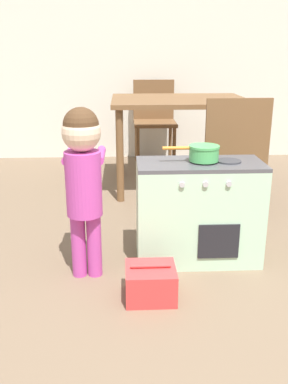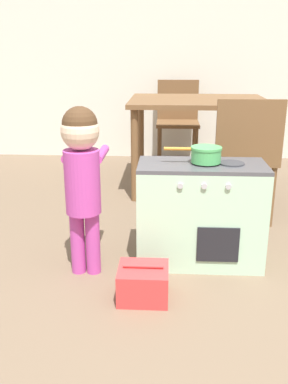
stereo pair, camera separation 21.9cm
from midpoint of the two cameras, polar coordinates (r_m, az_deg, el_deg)
wall_back at (r=4.61m, az=-0.92°, el=20.77°), size 10.00×0.06×2.60m
play_kitchen at (r=2.31m, az=4.59°, el=-2.69°), size 0.66×0.32×0.56m
toy_pot at (r=2.22m, az=5.14°, el=5.29°), size 0.29×0.16×0.08m
child_figure at (r=2.08m, az=-11.14°, el=3.00°), size 0.20×0.34×0.86m
toy_basket at (r=2.03m, az=-2.27°, el=-12.06°), size 0.23×0.21×0.17m
dining_table at (r=3.54m, az=2.92°, el=10.81°), size 1.09×0.86×0.74m
dining_chair_near at (r=2.91m, az=9.48°, el=5.14°), size 0.41×0.41×0.83m
dining_chair_far at (r=4.34m, az=-0.07°, el=9.70°), size 0.41×0.41×0.83m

